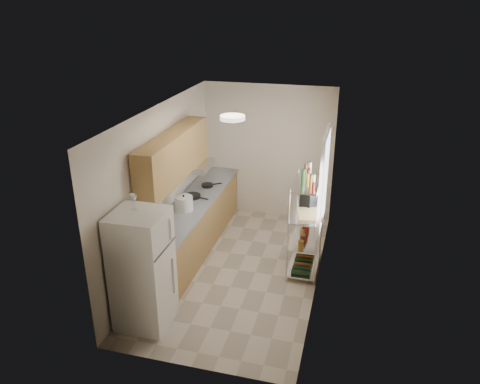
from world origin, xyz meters
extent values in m
cube|color=#BBAC98|center=(0.00, 0.00, -0.01)|extent=(2.50, 4.40, 0.01)
cube|color=white|center=(0.00, 0.00, 2.60)|extent=(2.50, 4.40, 0.01)
cube|color=beige|center=(0.00, 2.21, 1.30)|extent=(2.50, 0.01, 2.60)
cube|color=beige|center=(0.00, -2.21, 1.30)|extent=(2.50, 0.01, 2.60)
cube|color=beige|center=(-1.25, 0.00, 1.30)|extent=(0.01, 4.40, 2.60)
cube|color=beige|center=(1.25, 0.00, 1.30)|extent=(0.01, 4.40, 2.60)
cube|color=#A47B45|center=(-0.92, 0.44, 0.43)|extent=(0.60, 3.48, 0.86)
cube|color=gray|center=(-0.90, 0.44, 0.88)|extent=(0.63, 3.51, 0.04)
cube|color=#B7BABC|center=(-0.94, -0.70, 0.88)|extent=(0.52, 0.44, 0.04)
cube|color=#B7BABC|center=(-0.64, 1.80, 0.46)|extent=(0.01, 0.55, 0.72)
cube|color=#A47B45|center=(-1.05, 0.10, 1.81)|extent=(0.33, 2.20, 0.72)
cube|color=#B7BABC|center=(-1.00, 0.90, 1.39)|extent=(0.50, 0.60, 0.12)
cube|color=white|center=(1.23, 0.35, 1.55)|extent=(0.06, 1.00, 1.46)
cube|color=silver|center=(1.00, 0.30, 0.10)|extent=(0.45, 0.90, 0.02)
cube|color=silver|center=(1.00, 0.30, 0.55)|extent=(0.45, 0.90, 0.02)
cube|color=silver|center=(1.00, 0.30, 1.00)|extent=(0.45, 0.90, 0.02)
cube|color=silver|center=(1.00, 0.30, 1.50)|extent=(0.45, 0.90, 0.02)
cylinder|color=silver|center=(0.79, -0.14, 0.78)|extent=(0.02, 0.02, 1.55)
cylinder|color=silver|center=(0.79, 0.74, 0.78)|extent=(0.02, 0.02, 1.55)
cylinder|color=silver|center=(1.22, -0.14, 0.78)|extent=(0.02, 0.02, 1.55)
cylinder|color=silver|center=(1.22, 0.74, 0.78)|extent=(0.02, 0.02, 1.55)
cylinder|color=white|center=(0.00, -0.30, 2.57)|extent=(0.34, 0.34, 0.05)
cube|color=white|center=(-0.87, -1.55, 0.81)|extent=(0.67, 0.67, 1.62)
cylinder|color=white|center=(-0.93, 0.12, 1.02)|extent=(0.29, 0.29, 0.23)
cylinder|color=black|center=(-0.98, 0.64, 0.92)|extent=(0.33, 0.33, 0.05)
cylinder|color=black|center=(-0.90, 1.18, 0.92)|extent=(0.30, 0.30, 0.04)
cube|color=tan|center=(1.06, 0.20, 1.03)|extent=(0.45, 0.53, 0.03)
cube|color=black|center=(0.99, 0.55, 1.17)|extent=(0.26, 0.31, 0.31)
cube|color=#AD1815|center=(0.98, 0.46, 0.64)|extent=(0.11, 0.15, 0.16)
camera|label=1|loc=(1.67, -6.23, 4.08)|focal=35.00mm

